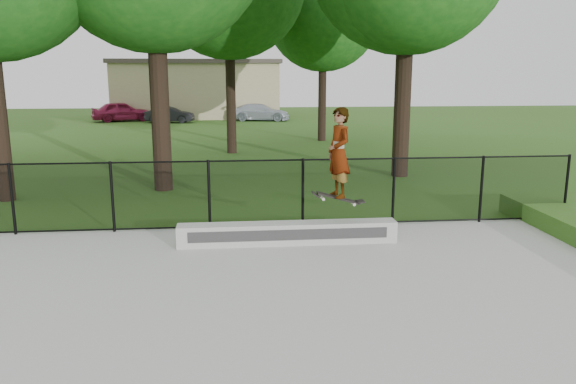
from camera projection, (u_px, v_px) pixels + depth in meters
name	position (u px, v px, depth m)	size (l,w,h in m)	color
ground	(192.00, 377.00, 6.29)	(100.00, 100.00, 0.00)	#315818
concrete_slab	(192.00, 374.00, 6.29)	(14.00, 12.00, 0.06)	#AAABA5
grind_ledge	(288.00, 233.00, 10.96)	(4.28, 0.40, 0.42)	#B0B1AC
car_a	(122.00, 111.00, 39.14)	(1.62, 4.01, 1.38)	maroon
car_b	(170.00, 115.00, 38.13)	(1.14, 2.95, 1.07)	black
car_c	(260.00, 112.00, 39.70)	(1.67, 3.78, 1.19)	#A8B1BE
skater_airborne	(339.00, 154.00, 10.62)	(0.82, 0.71, 1.90)	black
chainlink_fence	(209.00, 195.00, 11.87)	(16.06, 0.06, 1.50)	black
distant_building	(198.00, 88.00, 42.63)	(12.40, 6.40, 4.30)	tan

